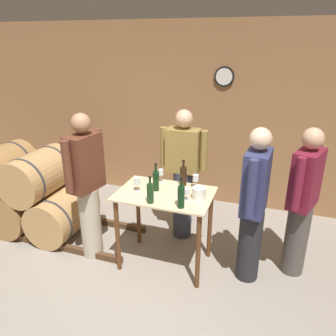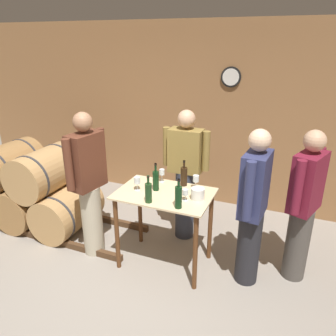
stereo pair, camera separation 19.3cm
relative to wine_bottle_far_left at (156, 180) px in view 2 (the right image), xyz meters
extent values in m
plane|color=gray|center=(-0.06, -0.84, -1.01)|extent=(14.00, 14.00, 0.00)
cube|color=#996B42|center=(-0.06, 1.74, 0.34)|extent=(8.40, 0.05, 2.70)
cylinder|color=black|center=(0.38, 1.70, 0.93)|extent=(0.28, 0.03, 0.28)
cylinder|color=white|center=(0.38, 1.69, 0.93)|extent=(0.23, 0.01, 0.23)
cube|color=#4C331E|center=(-1.98, -0.22, -0.97)|extent=(3.27, 0.06, 0.08)
cube|color=#4C331E|center=(-1.98, 0.47, -0.97)|extent=(3.27, 0.06, 0.08)
cylinder|color=#38383D|center=(-2.61, 0.39, -0.72)|extent=(0.61, 0.03, 0.61)
cylinder|color=#9E7242|center=(-1.98, 0.13, -0.72)|extent=(0.59, 0.87, 0.59)
cylinder|color=#38383D|center=(-1.98, -0.13, -0.72)|extent=(0.61, 0.03, 0.61)
cylinder|color=#38383D|center=(-1.98, 0.39, -0.72)|extent=(0.61, 0.03, 0.61)
cylinder|color=tan|center=(-1.36, 0.13, -0.72)|extent=(0.59, 0.87, 0.59)
cylinder|color=#38383D|center=(-1.36, -0.13, -0.72)|extent=(0.61, 0.03, 0.61)
cylinder|color=#38383D|center=(-1.36, 0.39, -0.72)|extent=(0.61, 0.03, 0.61)
cylinder|color=#9E7242|center=(-2.30, 0.13, -0.21)|extent=(0.59, 0.87, 0.59)
cylinder|color=#38383D|center=(-2.30, 0.39, -0.21)|extent=(0.61, 0.03, 0.61)
cylinder|color=tan|center=(-1.67, 0.13, -0.21)|extent=(0.59, 0.87, 0.59)
cylinder|color=#38383D|center=(-1.67, -0.13, -0.21)|extent=(0.61, 0.03, 0.61)
cylinder|color=#38383D|center=(-1.67, 0.39, -0.21)|extent=(0.61, 0.03, 0.61)
cube|color=beige|center=(0.12, -0.03, -0.13)|extent=(1.02, 0.68, 0.02)
cylinder|color=#593319|center=(-0.34, -0.31, -0.58)|extent=(0.05, 0.05, 0.88)
cylinder|color=#593319|center=(0.57, -0.31, -0.58)|extent=(0.05, 0.05, 0.88)
cylinder|color=#593319|center=(-0.34, 0.25, -0.58)|extent=(0.05, 0.05, 0.88)
cylinder|color=#593319|center=(0.57, 0.25, -0.58)|extent=(0.05, 0.05, 0.88)
cylinder|color=black|center=(0.00, 0.00, -0.01)|extent=(0.07, 0.07, 0.22)
cylinder|color=black|center=(0.00, 0.00, 0.14)|extent=(0.02, 0.02, 0.09)
cylinder|color=black|center=(0.00, 0.00, 0.18)|extent=(0.03, 0.03, 0.02)
cylinder|color=#193819|center=(0.05, -0.29, -0.02)|extent=(0.07, 0.07, 0.20)
cylinder|color=#193819|center=(0.05, -0.29, 0.13)|extent=(0.02, 0.02, 0.09)
cylinder|color=black|center=(0.05, -0.29, 0.16)|extent=(0.03, 0.03, 0.02)
cylinder|color=black|center=(0.24, 0.23, -0.01)|extent=(0.08, 0.08, 0.21)
cylinder|color=black|center=(0.24, 0.23, 0.14)|extent=(0.02, 0.02, 0.08)
cylinder|color=black|center=(0.24, 0.23, 0.17)|extent=(0.03, 0.03, 0.02)
cylinder|color=black|center=(0.37, -0.29, -0.01)|extent=(0.07, 0.07, 0.22)
cylinder|color=black|center=(0.37, -0.29, 0.15)|extent=(0.02, 0.02, 0.08)
cylinder|color=black|center=(0.37, -0.29, 0.18)|extent=(0.03, 0.03, 0.02)
cylinder|color=silver|center=(-0.18, -0.08, -0.12)|extent=(0.06, 0.06, 0.00)
cylinder|color=silver|center=(-0.18, -0.08, -0.07)|extent=(0.01, 0.01, 0.08)
cylinder|color=silver|center=(-0.18, -0.08, 0.00)|extent=(0.07, 0.07, 0.07)
cylinder|color=silver|center=(-0.02, 0.22, -0.12)|extent=(0.06, 0.06, 0.00)
cylinder|color=silver|center=(-0.02, 0.22, -0.07)|extent=(0.01, 0.01, 0.09)
cylinder|color=silver|center=(-0.02, 0.22, 0.01)|extent=(0.06, 0.06, 0.07)
cylinder|color=silver|center=(0.38, -0.12, -0.12)|extent=(0.06, 0.06, 0.00)
cylinder|color=silver|center=(0.38, -0.12, -0.08)|extent=(0.01, 0.01, 0.06)
cylinder|color=silver|center=(0.38, -0.12, -0.02)|extent=(0.06, 0.06, 0.06)
cylinder|color=silver|center=(0.39, 0.20, -0.12)|extent=(0.06, 0.06, 0.00)
cylinder|color=silver|center=(0.39, 0.20, -0.07)|extent=(0.01, 0.01, 0.08)
cylinder|color=silver|center=(0.39, 0.20, 0.00)|extent=(0.07, 0.07, 0.07)
cylinder|color=white|center=(0.49, -0.04, -0.06)|extent=(0.14, 0.14, 0.12)
cylinder|color=#4C4742|center=(1.51, 0.29, -0.60)|extent=(0.24, 0.24, 0.82)
cube|color=maroon|center=(1.51, 0.29, 0.11)|extent=(0.34, 0.45, 0.60)
sphere|color=tan|center=(1.51, 0.29, 0.53)|extent=(0.21, 0.21, 0.21)
cylinder|color=maroon|center=(1.59, 0.53, 0.14)|extent=(0.09, 0.09, 0.54)
cylinder|color=maroon|center=(1.42, 0.06, 0.14)|extent=(0.09, 0.09, 0.54)
cylinder|color=#333847|center=(0.13, 0.60, -0.56)|extent=(0.24, 0.24, 0.91)
cube|color=olive|center=(0.13, 0.60, 0.16)|extent=(0.40, 0.22, 0.53)
sphere|color=tan|center=(0.13, 0.60, 0.56)|extent=(0.21, 0.21, 0.21)
cylinder|color=olive|center=(0.38, 0.60, 0.19)|extent=(0.09, 0.09, 0.48)
cylinder|color=olive|center=(-0.12, 0.60, 0.19)|extent=(0.09, 0.09, 0.48)
cylinder|color=#232328|center=(1.04, 0.03, -0.61)|extent=(0.24, 0.24, 0.81)
cube|color=navy|center=(1.04, 0.03, 0.11)|extent=(0.25, 0.42, 0.64)
sphere|color=beige|center=(1.04, 0.03, 0.56)|extent=(0.21, 0.21, 0.21)
cylinder|color=navy|center=(1.06, 0.28, 0.15)|extent=(0.09, 0.09, 0.57)
cylinder|color=navy|center=(1.02, -0.22, 0.15)|extent=(0.09, 0.09, 0.57)
cylinder|color=#B7AD93|center=(-0.76, -0.16, -0.58)|extent=(0.24, 0.24, 0.87)
cube|color=#592D1E|center=(-0.76, -0.16, 0.17)|extent=(0.29, 0.43, 0.63)
sphere|color=#9E7051|center=(-0.76, -0.16, 0.61)|extent=(0.21, 0.21, 0.21)
cylinder|color=#592D1E|center=(-0.81, -0.41, 0.20)|extent=(0.09, 0.09, 0.57)
cylinder|color=#592D1E|center=(-0.72, 0.09, 0.20)|extent=(0.09, 0.09, 0.57)
camera|label=1|loc=(1.17, -3.01, 1.41)|focal=35.00mm
camera|label=2|loc=(1.35, -2.94, 1.41)|focal=35.00mm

